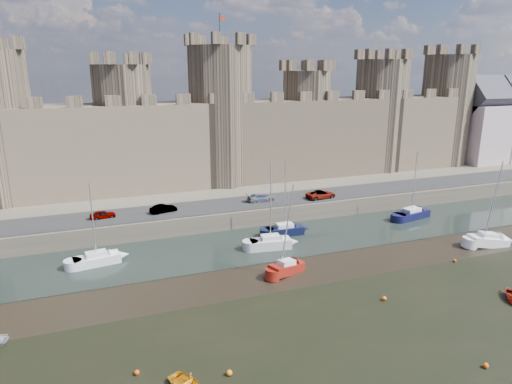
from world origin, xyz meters
TOP-DOWN VIEW (x-y plane):
  - ground at (0.00, 0.00)m, footprint 160.00×160.00m
  - water_channel at (0.00, 24.00)m, footprint 160.00×12.00m
  - quay at (0.00, 60.00)m, footprint 160.00×60.00m
  - road at (0.00, 34.00)m, footprint 160.00×7.00m
  - castle at (-0.64, 48.00)m, footprint 108.50×11.00m
  - car_0 at (-18.79, 33.85)m, footprint 3.47×1.73m
  - car_1 at (-10.76, 33.55)m, footprint 3.90×2.18m
  - car_2 at (4.03, 34.00)m, footprint 4.45×1.93m
  - car_3 at (13.22, 32.34)m, footprint 4.96×2.71m
  - sailboat_0 at (-20.03, 24.42)m, footprint 5.41×2.78m
  - sailboat_1 at (4.23, 25.74)m, footprint 5.14×2.22m
  - sailboat_2 at (0.59, 21.91)m, footprint 5.37×2.69m
  - sailboat_3 at (25.01, 25.51)m, footprint 6.10×3.31m
  - sailboat_4 at (-0.39, 14.72)m, footprint 4.68×3.25m
  - sailboat_5 at (27.06, 13.21)m, footprint 5.38×2.76m
  - buoy_0 at (-17.86, 2.75)m, footprint 0.41×0.41m
  - buoy_1 at (6.12, 5.81)m, footprint 0.46×0.46m
  - buoy_2 at (7.13, -5.64)m, footprint 0.42×0.42m
  - buoy_3 at (19.38, 10.62)m, footprint 0.38×0.38m
  - buoy_4 at (-11.43, 0.29)m, footprint 0.47×0.47m

SIDE VIEW (x-z plane):
  - ground at x=0.00m, z-range 0.00..0.00m
  - water_channel at x=0.00m, z-range 0.00..0.08m
  - buoy_3 at x=19.38m, z-range 0.00..0.38m
  - buoy_0 at x=-17.86m, z-range 0.00..0.41m
  - buoy_2 at x=7.13m, z-range 0.00..0.42m
  - buoy_1 at x=6.12m, z-range 0.00..0.46m
  - buoy_4 at x=-11.43m, z-range 0.00..0.47m
  - sailboat_4 at x=-0.39m, z-range -4.35..5.84m
  - sailboat_0 at x=-20.03m, z-range -4.06..5.59m
  - sailboat_3 at x=25.01m, z-range -4.28..5.85m
  - sailboat_5 at x=27.06m, z-range -4.75..6.32m
  - sailboat_1 at x=4.23m, z-range -4.26..5.85m
  - sailboat_2 at x=0.59m, z-range -4.68..6.41m
  - quay at x=0.00m, z-range 0.00..2.50m
  - road at x=0.00m, z-range 2.50..2.60m
  - car_0 at x=-18.79m, z-range 2.50..3.63m
  - car_1 at x=-10.76m, z-range 2.50..3.72m
  - car_2 at x=4.03m, z-range 2.50..3.77m
  - car_3 at x=13.22m, z-range 2.50..3.82m
  - castle at x=-0.64m, z-range -2.83..26.17m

